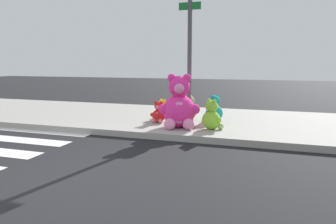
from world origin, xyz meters
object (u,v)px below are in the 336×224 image
(plush_lime, at_px, (212,117))
(plush_red, at_px, (158,114))
(plush_pink_large, at_px, (179,106))
(plush_yellow, at_px, (162,110))
(sign_pole, at_px, (190,57))
(plush_tan, at_px, (189,109))
(plush_teal, at_px, (214,110))

(plush_lime, relative_size, plush_red, 1.27)
(plush_pink_large, xyz_separation_m, plush_yellow, (-0.82, 1.11, -0.30))
(sign_pole, relative_size, plush_tan, 4.71)
(sign_pole, distance_m, plush_teal, 1.61)
(sign_pole, height_order, plush_tan, sign_pole)
(plush_tan, bearing_deg, plush_lime, -53.25)
(plush_teal, bearing_deg, plush_pink_large, -120.88)
(plush_tan, bearing_deg, plush_yellow, -174.12)
(plush_tan, height_order, plush_yellow, plush_tan)
(plush_pink_large, xyz_separation_m, plush_red, (-0.70, 0.46, -0.29))
(plush_pink_large, distance_m, plush_red, 0.89)
(plush_pink_large, relative_size, plush_teal, 1.81)
(sign_pole, relative_size, plush_teal, 4.44)
(plush_teal, distance_m, plush_lime, 1.09)
(plush_tan, distance_m, plush_yellow, 0.77)
(plush_teal, relative_size, plush_yellow, 1.31)
(plush_pink_large, relative_size, plush_red, 2.29)
(plush_pink_large, distance_m, plush_yellow, 1.42)
(plush_pink_large, bearing_deg, plush_lime, 2.43)
(sign_pole, height_order, plush_pink_large, sign_pole)
(plush_teal, bearing_deg, plush_lime, -82.58)
(plush_lime, xyz_separation_m, plush_red, (-1.50, 0.42, -0.06))
(sign_pole, relative_size, plush_yellow, 5.83)
(plush_tan, xyz_separation_m, plush_lime, (0.86, -1.16, 0.02))
(plush_teal, distance_m, plush_yellow, 1.49)
(sign_pole, relative_size, plush_pink_large, 2.45)
(sign_pole, height_order, plush_teal, sign_pole)
(plush_tan, bearing_deg, plush_teal, -6.44)
(plush_pink_large, height_order, plush_teal, plush_pink_large)
(plush_pink_large, xyz_separation_m, plush_tan, (-0.06, 1.19, -0.25))
(plush_lime, distance_m, plush_red, 1.56)
(plush_yellow, bearing_deg, plush_pink_large, -53.62)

